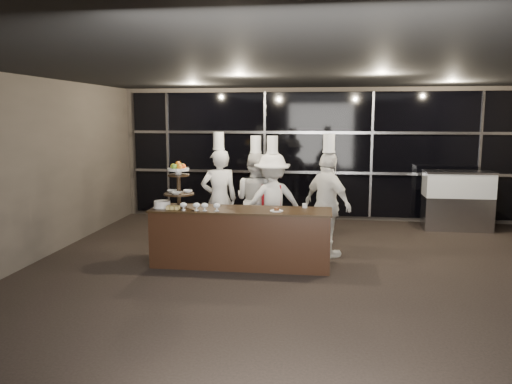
# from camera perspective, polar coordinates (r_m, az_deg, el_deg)

# --- Properties ---
(room) EXTENTS (10.00, 10.00, 10.00)m
(room) POSITION_cam_1_polar(r_m,az_deg,el_deg) (6.50, 6.35, 0.95)
(room) COLOR black
(room) RESTS_ON ground
(window_wall) EXTENTS (8.60, 0.10, 2.80)m
(window_wall) POSITION_cam_1_polar(r_m,az_deg,el_deg) (11.41, 7.03, 4.28)
(window_wall) COLOR black
(window_wall) RESTS_ON ground
(buffet_counter) EXTENTS (2.84, 0.74, 0.92)m
(buffet_counter) POSITION_cam_1_polar(r_m,az_deg,el_deg) (7.94, -1.73, -5.18)
(buffet_counter) COLOR black
(buffet_counter) RESTS_ON ground
(display_stand) EXTENTS (0.48, 0.48, 0.74)m
(display_stand) POSITION_cam_1_polar(r_m,az_deg,el_deg) (8.01, -8.84, 1.19)
(display_stand) COLOR black
(display_stand) RESTS_ON buffet_counter
(compotes) EXTENTS (0.64, 0.11, 0.12)m
(compotes) POSITION_cam_1_polar(r_m,az_deg,el_deg) (7.74, -6.39, -1.54)
(compotes) COLOR silver
(compotes) RESTS_ON buffet_counter
(layer_cake) EXTENTS (0.30, 0.30, 0.11)m
(layer_cake) POSITION_cam_1_polar(r_m,az_deg,el_deg) (8.09, -10.67, -1.39)
(layer_cake) COLOR white
(layer_cake) RESTS_ON buffet_counter
(pastry_squares) EXTENTS (0.19, 0.13, 0.05)m
(pastry_squares) POSITION_cam_1_polar(r_m,az_deg,el_deg) (7.92, -9.45, -1.76)
(pastry_squares) COLOR #D6B969
(pastry_squares) RESTS_ON buffet_counter
(small_plate) EXTENTS (0.20, 0.20, 0.05)m
(small_plate) POSITION_cam_1_polar(r_m,az_deg,el_deg) (7.67, 2.36, -2.09)
(small_plate) COLOR white
(small_plate) RESTS_ON buffet_counter
(chef_cup) EXTENTS (0.08, 0.08, 0.07)m
(chef_cup) POSITION_cam_1_polar(r_m,az_deg,el_deg) (7.98, 5.60, -1.55)
(chef_cup) COLOR white
(chef_cup) RESTS_ON buffet_counter
(display_case) EXTENTS (1.38, 0.60, 1.24)m
(display_case) POSITION_cam_1_polar(r_m,az_deg,el_deg) (11.22, 22.04, -0.57)
(display_case) COLOR #A5A5AA
(display_case) RESTS_ON ground
(chef_a) EXTENTS (0.77, 0.65, 2.09)m
(chef_a) POSITION_cam_1_polar(r_m,az_deg,el_deg) (8.90, -4.22, -0.70)
(chef_a) COLOR silver
(chef_a) RESTS_ON ground
(chef_b) EXTENTS (1.05, 0.98, 2.02)m
(chef_b) POSITION_cam_1_polar(r_m,az_deg,el_deg) (9.02, -0.02, -0.85)
(chef_b) COLOR silver
(chef_b) RESTS_ON ground
(chef_c) EXTENTS (1.27, 0.97, 2.03)m
(chef_c) POSITION_cam_1_polar(r_m,az_deg,el_deg) (8.78, 1.86, -1.12)
(chef_c) COLOR white
(chef_c) RESTS_ON ground
(chef_d) EXTENTS (1.03, 1.06, 2.08)m
(chef_d) POSITION_cam_1_polar(r_m,az_deg,el_deg) (8.45, 8.19, -1.38)
(chef_d) COLOR white
(chef_d) RESTS_ON ground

